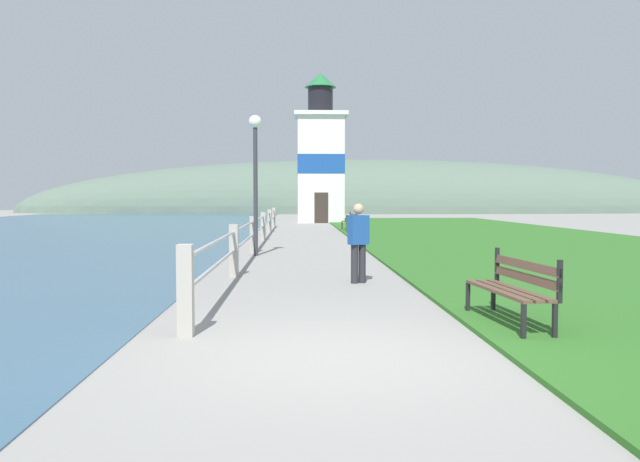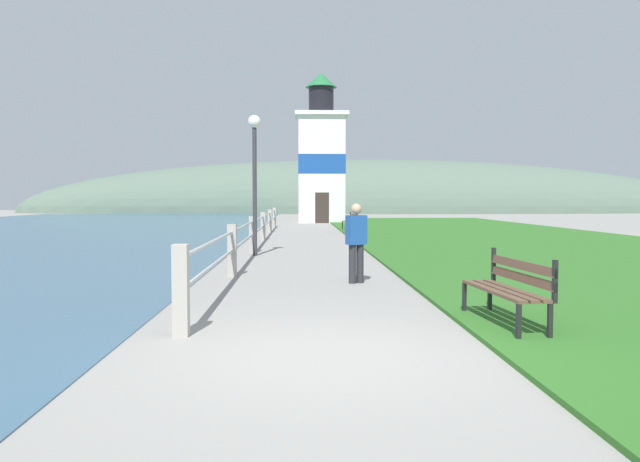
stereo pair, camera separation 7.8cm
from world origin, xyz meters
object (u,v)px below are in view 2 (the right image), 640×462
at_px(lamp_post, 255,159).
at_px(park_bench_near, 510,285).
at_px(lighthouse, 321,160).
at_px(person_strolling, 356,240).
at_px(park_bench_midway, 351,220).
at_px(trash_bin, 352,224).

bearing_deg(lamp_post, park_bench_near, -68.62).
xyz_separation_m(lighthouse, person_strolling, (-0.42, -30.28, -3.40)).
bearing_deg(park_bench_midway, lighthouse, -89.89).
xyz_separation_m(person_strolling, trash_bin, (1.34, 16.77, -0.40)).
bearing_deg(trash_bin, lighthouse, 93.91).
height_order(lighthouse, lamp_post, lighthouse).
bearing_deg(lamp_post, park_bench_midway, 73.69).
height_order(park_bench_near, park_bench_midway, same).
bearing_deg(park_bench_near, trash_bin, -94.26).
distance_m(person_strolling, trash_bin, 16.83).
height_order(lighthouse, person_strolling, lighthouse).
relative_size(park_bench_near, park_bench_midway, 0.96).
distance_m(park_bench_midway, lamp_post, 13.78).
bearing_deg(lighthouse, trash_bin, -86.09).
distance_m(lighthouse, person_strolling, 30.47).
relative_size(park_bench_midway, person_strolling, 1.25).
relative_size(park_bench_midway, lamp_post, 0.48).
bearing_deg(lighthouse, lamp_post, -96.44).
distance_m(person_strolling, lamp_post, 6.54).
bearing_deg(park_bench_near, park_bench_midway, -94.64).
distance_m(lighthouse, trash_bin, 14.06).
height_order(park_bench_midway, lamp_post, lamp_post).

